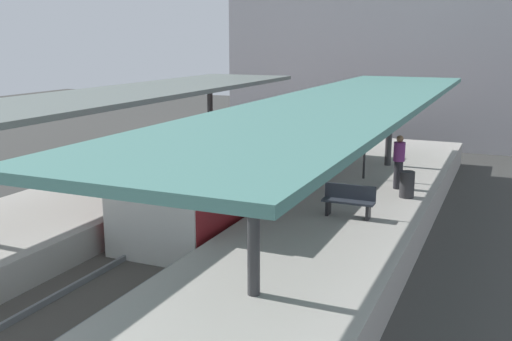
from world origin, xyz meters
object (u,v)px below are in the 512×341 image
Objects in this scene: platform_bench at (349,200)px; litter_bin at (407,184)px; platform_sign at (365,132)px; passenger_near_bench at (201,137)px; commuter_train at (249,160)px; passenger_mid_platform at (399,161)px.

platform_bench is 1.75× the size of litter_bin.
platform_bench is 0.63× the size of platform_sign.
passenger_near_bench is at bearing 144.72° from platform_bench.
litter_bin is at bearing -17.11° from passenger_near_bench.
commuter_train is 15.12× the size of litter_bin.
platform_sign is 6.80m from passenger_near_bench.
passenger_mid_platform is (4.80, 0.98, 0.17)m from commuter_train.
commuter_train reaches higher than passenger_mid_platform.
passenger_mid_platform is at bearing -35.31° from platform_sign.
platform_bench is at bearing -35.28° from passenger_near_bench.
passenger_near_bench is at bearing 174.02° from platform_sign.
commuter_train is 4.90m from passenger_mid_platform.
litter_bin is (1.10, 2.62, -0.06)m from platform_bench.
litter_bin is at bearing 67.15° from platform_bench.
platform_bench is 4.72m from platform_sign.
platform_bench is 2.84m from litter_bin.
commuter_train is 5.47× the size of platform_sign.
commuter_train is 7.08× the size of passenger_near_bench.
litter_bin is at bearing -47.12° from platform_sign.
passenger_mid_platform is at bearing -11.55° from passenger_near_bench.
passenger_near_bench is 8.22m from passenger_mid_platform.
passenger_mid_platform reaches higher than platform_bench.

